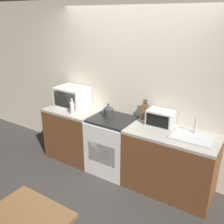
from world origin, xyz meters
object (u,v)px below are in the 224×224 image
(bottle, at_px, (72,108))
(toaster_oven, at_px, (161,118))
(stove_range, at_px, (112,145))
(kettle, at_px, (108,111))
(microwave, at_px, (72,97))

(bottle, height_order, toaster_oven, bottle)
(stove_range, xyz_separation_m, bottle, (-0.64, -0.18, 0.55))
(kettle, bearing_deg, microwave, 175.82)
(stove_range, xyz_separation_m, toaster_oven, (0.71, 0.16, 0.56))
(kettle, relative_size, bottle, 0.83)
(stove_range, height_order, bottle, bottle)
(stove_range, bearing_deg, kettle, 159.79)
(stove_range, relative_size, microwave, 1.74)
(kettle, height_order, bottle, bottle)
(bottle, bearing_deg, kettle, 21.17)
(microwave, height_order, bottle, microwave)
(toaster_oven, bearing_deg, kettle, -171.14)
(microwave, xyz_separation_m, bottle, (0.23, -0.27, -0.07))
(microwave, relative_size, bottle, 2.04)
(stove_range, bearing_deg, toaster_oven, 12.62)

